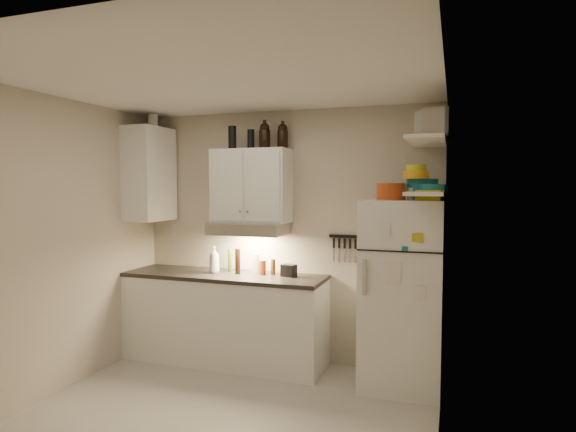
% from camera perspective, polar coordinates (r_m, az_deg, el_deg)
% --- Properties ---
extents(floor, '(3.20, 3.00, 0.02)m').
position_cam_1_polar(floor, '(4.06, -8.18, -23.25)').
color(floor, '#B5B1A7').
rests_on(floor, ground).
extents(ceiling, '(3.20, 3.00, 0.02)m').
position_cam_1_polar(ceiling, '(3.72, -8.54, 15.79)').
color(ceiling, white).
rests_on(ceiling, ground).
extents(back_wall, '(3.20, 0.02, 2.60)m').
position_cam_1_polar(back_wall, '(5.04, -0.41, -2.38)').
color(back_wall, beige).
rests_on(back_wall, ground).
extents(left_wall, '(0.02, 3.00, 2.60)m').
position_cam_1_polar(left_wall, '(4.63, -26.35, -3.27)').
color(left_wall, beige).
rests_on(left_wall, ground).
extents(right_wall, '(0.02, 3.00, 2.60)m').
position_cam_1_polar(right_wall, '(3.26, 17.77, -5.79)').
color(right_wall, beige).
rests_on(right_wall, ground).
extents(base_cabinet, '(2.10, 0.60, 0.88)m').
position_cam_1_polar(base_cabinet, '(5.14, -7.52, -12.07)').
color(base_cabinet, white).
rests_on(base_cabinet, floor).
extents(countertop, '(2.10, 0.62, 0.04)m').
position_cam_1_polar(countertop, '(5.03, -7.56, -7.02)').
color(countertop, '#282422').
rests_on(countertop, base_cabinet).
extents(upper_cabinet, '(0.80, 0.33, 0.75)m').
position_cam_1_polar(upper_cabinet, '(4.96, -4.37, 3.59)').
color(upper_cabinet, white).
rests_on(upper_cabinet, back_wall).
extents(side_cabinet, '(0.33, 0.55, 1.00)m').
position_cam_1_polar(side_cabinet, '(5.41, -16.09, 4.78)').
color(side_cabinet, white).
rests_on(side_cabinet, left_wall).
extents(range_hood, '(0.76, 0.46, 0.12)m').
position_cam_1_polar(range_hood, '(4.92, -4.64, -1.48)').
color(range_hood, silver).
rests_on(range_hood, back_wall).
extents(fridge, '(0.70, 0.68, 1.70)m').
position_cam_1_polar(fridge, '(4.50, 13.38, -8.99)').
color(fridge, white).
rests_on(fridge, floor).
extents(shelf_hi, '(0.30, 0.95, 0.03)m').
position_cam_1_polar(shelf_hi, '(4.27, 16.16, 8.52)').
color(shelf_hi, white).
rests_on(shelf_hi, right_wall).
extents(shelf_lo, '(0.30, 0.95, 0.03)m').
position_cam_1_polar(shelf_lo, '(4.25, 16.06, 2.60)').
color(shelf_lo, white).
rests_on(shelf_lo, right_wall).
extents(knife_strip, '(0.42, 0.02, 0.03)m').
position_cam_1_polar(knife_strip, '(4.83, 7.34, -2.43)').
color(knife_strip, black).
rests_on(knife_strip, back_wall).
extents(dutch_oven, '(0.33, 0.33, 0.15)m').
position_cam_1_polar(dutch_oven, '(4.32, 12.11, 2.85)').
color(dutch_oven, '#AC3D14').
rests_on(dutch_oven, fridge).
extents(book_stack, '(0.27, 0.30, 0.09)m').
position_cam_1_polar(book_stack, '(4.22, 16.76, 2.36)').
color(book_stack, gold).
rests_on(book_stack, fridge).
extents(spice_jar, '(0.08, 0.08, 0.11)m').
position_cam_1_polar(spice_jar, '(4.34, 14.39, 2.56)').
color(spice_jar, silver).
rests_on(spice_jar, fridge).
extents(stock_pot, '(0.40, 0.40, 0.23)m').
position_cam_1_polar(stock_pot, '(4.65, 16.98, 9.68)').
color(stock_pot, silver).
rests_on(stock_pot, shelf_hi).
extents(tin_a, '(0.24, 0.21, 0.22)m').
position_cam_1_polar(tin_a, '(4.26, 16.47, 10.22)').
color(tin_a, '#AAAAAD').
rests_on(tin_a, shelf_hi).
extents(tin_b, '(0.20, 0.20, 0.19)m').
position_cam_1_polar(tin_b, '(3.91, 17.05, 10.63)').
color(tin_b, '#AAAAAD').
rests_on(tin_b, shelf_hi).
extents(bowl_teal, '(0.28, 0.28, 0.11)m').
position_cam_1_polar(bowl_teal, '(4.43, 15.61, 3.55)').
color(bowl_teal, '#16677A').
rests_on(bowl_teal, shelf_lo).
extents(bowl_orange, '(0.22, 0.22, 0.07)m').
position_cam_1_polar(bowl_orange, '(4.33, 14.94, 4.73)').
color(bowl_orange, orange).
rests_on(bowl_orange, bowl_teal).
extents(bowl_yellow, '(0.17, 0.17, 0.06)m').
position_cam_1_polar(bowl_yellow, '(4.34, 14.95, 5.53)').
color(bowl_yellow, gold).
rests_on(bowl_yellow, bowl_orange).
extents(plates, '(0.30, 0.30, 0.06)m').
position_cam_1_polar(plates, '(4.29, 17.01, 3.21)').
color(plates, '#16677A').
rests_on(plates, shelf_lo).
extents(growler_a, '(0.12, 0.12, 0.27)m').
position_cam_1_polar(growler_a, '(4.94, -2.79, 9.51)').
color(growler_a, black).
rests_on(growler_a, upper_cabinet).
extents(growler_b, '(0.14, 0.14, 0.26)m').
position_cam_1_polar(growler_b, '(4.93, -0.64, 9.47)').
color(growler_b, black).
rests_on(growler_b, upper_cabinet).
extents(thermos_a, '(0.09, 0.09, 0.21)m').
position_cam_1_polar(thermos_a, '(5.04, -4.43, 9.02)').
color(thermos_a, black).
rests_on(thermos_a, upper_cabinet).
extents(thermos_b, '(0.09, 0.09, 0.23)m').
position_cam_1_polar(thermos_b, '(5.01, -6.62, 9.21)').
color(thermos_b, black).
rests_on(thermos_b, upper_cabinet).
extents(side_jar, '(0.13, 0.13, 0.14)m').
position_cam_1_polar(side_jar, '(5.42, -15.71, 10.81)').
color(side_jar, silver).
rests_on(side_jar, side_cabinet).
extents(soap_bottle, '(0.15, 0.16, 0.31)m').
position_cam_1_polar(soap_bottle, '(5.06, -8.74, -4.96)').
color(soap_bottle, white).
rests_on(soap_bottle, countertop).
extents(pepper_mill, '(0.05, 0.05, 0.16)m').
position_cam_1_polar(pepper_mill, '(4.93, -1.79, -6.03)').
color(pepper_mill, brown).
rests_on(pepper_mill, countertop).
extents(oil_bottle, '(0.06, 0.06, 0.24)m').
position_cam_1_polar(oil_bottle, '(5.12, -6.88, -5.24)').
color(oil_bottle, '#415E17').
rests_on(oil_bottle, countertop).
extents(vinegar_bottle, '(0.06, 0.06, 0.26)m').
position_cam_1_polar(vinegar_bottle, '(4.98, -5.99, -5.36)').
color(vinegar_bottle, black).
rests_on(vinegar_bottle, countertop).
extents(clear_bottle, '(0.08, 0.08, 0.20)m').
position_cam_1_polar(clear_bottle, '(5.02, -3.81, -5.63)').
color(clear_bottle, silver).
rests_on(clear_bottle, countertop).
extents(red_jar, '(0.08, 0.08, 0.15)m').
position_cam_1_polar(red_jar, '(4.93, -3.05, -6.11)').
color(red_jar, '#AC3D14').
rests_on(red_jar, countertop).
extents(caddy, '(0.16, 0.13, 0.12)m').
position_cam_1_polar(caddy, '(4.83, 0.09, -6.47)').
color(caddy, black).
rests_on(caddy, countertop).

